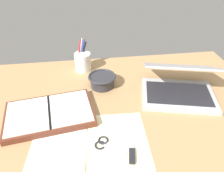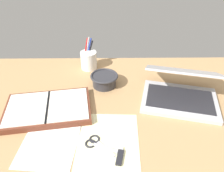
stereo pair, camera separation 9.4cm
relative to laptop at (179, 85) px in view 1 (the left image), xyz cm
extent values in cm
cube|color=tan|center=(-31.07, -11.19, -5.86)|extent=(140.00, 100.00, 2.00)
cube|color=#B7B7BC|center=(-0.52, -2.16, -3.96)|extent=(36.60, 29.66, 1.80)
cube|color=#232328|center=(-0.52, -2.16, -2.94)|extent=(31.35, 22.56, 0.24)
cube|color=#B7B7BC|center=(0.98, 4.07, 7.17)|extent=(36.15, 27.79, 10.64)
cube|color=silver|center=(0.88, 3.65, 6.96)|extent=(33.12, 24.99, 9.22)
cylinder|color=#2D2D33|center=(-33.80, 10.99, -2.18)|extent=(11.33, 11.33, 5.37)
torus|color=#2D2D33|center=(-33.80, 10.99, 0.51)|extent=(13.32, 13.32, 1.07)
cylinder|color=white|center=(-42.40, 27.59, -0.09)|extent=(8.56, 8.56, 9.55)
cylinder|color=black|center=(-42.08, 29.92, 3.34)|extent=(4.93, 1.37, 14.05)
cylinder|color=#233899|center=(-42.70, 29.92, 3.89)|extent=(4.78, 1.31, 15.21)
cylinder|color=#B21E1E|center=(-44.14, 29.18, 3.87)|extent=(3.81, 4.14, 15.13)
cylinder|color=#B7B7BC|center=(-43.51, 29.67, 4.13)|extent=(4.21, 2.63, 15.78)
cube|color=brown|center=(-56.95, -7.52, -3.61)|extent=(37.62, 27.09, 2.51)
cube|color=silver|center=(-65.25, -8.74, -2.21)|extent=(18.87, 22.37, 0.30)
cube|color=silver|center=(-48.64, -6.31, -2.21)|extent=(18.87, 22.37, 0.30)
cube|color=black|center=(-56.95, -7.52, -2.06)|extent=(3.72, 20.16, 0.30)
cube|color=#B7B7BC|center=(-32.76, -27.38, -4.26)|extent=(8.90, 4.48, 0.30)
cube|color=#B7B7BC|center=(-32.76, -27.38, -4.56)|extent=(7.21, 7.35, 0.30)
torus|color=#232328|center=(-38.18, -25.22, -4.56)|extent=(3.90, 3.90, 0.70)
torus|color=#232328|center=(-36.83, -23.20, -4.56)|extent=(3.90, 3.90, 0.70)
cube|color=#F4EFB2|center=(-31.82, -23.79, -4.78)|extent=(23.05, 28.51, 0.16)
cube|color=white|center=(-52.67, -24.34, -4.78)|extent=(21.56, 24.93, 0.16)
cube|color=black|center=(-27.98, -31.34, -4.36)|extent=(3.17, 6.28, 1.00)
cube|color=silver|center=(-27.25, -27.81, -4.36)|extent=(1.42, 1.42, 0.60)
camera|label=1|loc=(-40.70, -75.57, 57.02)|focal=35.00mm
camera|label=2|loc=(-31.31, -76.25, 57.02)|focal=35.00mm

